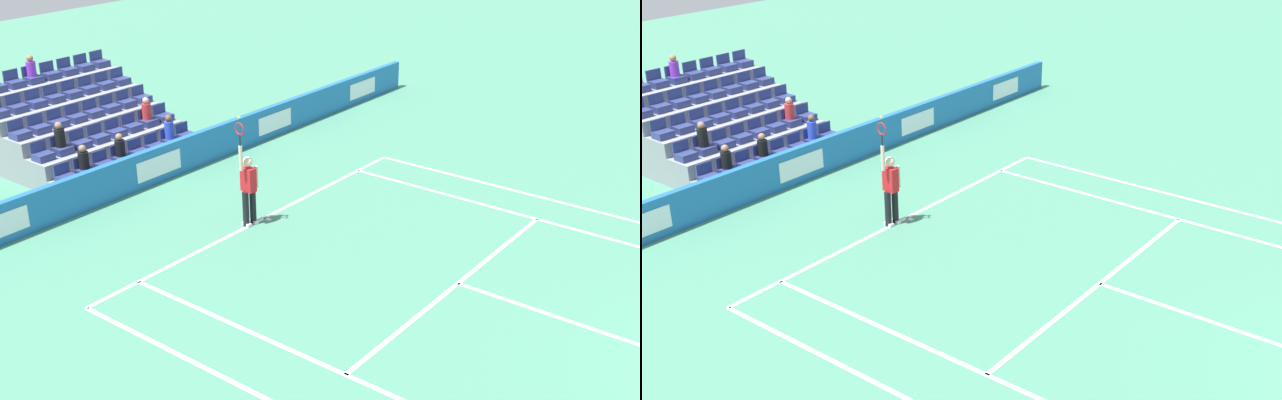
{
  "view_description": "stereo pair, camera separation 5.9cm",
  "coord_description": "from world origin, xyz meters",
  "views": [
    {
      "loc": [
        13.73,
        0.4,
        8.52
      ],
      "look_at": [
        0.25,
        -9.94,
        1.1
      ],
      "focal_mm": 45.08,
      "sensor_mm": 36.0,
      "label": 1
    },
    {
      "loc": [
        13.69,
        0.45,
        8.52
      ],
      "look_at": [
        0.25,
        -9.94,
        1.1
      ],
      "focal_mm": 45.08,
      "sensor_mm": 36.0,
      "label": 2
    }
  ],
  "objects": [
    {
      "name": "line_centre_mark",
      "position": [
        0.0,
        -11.79,
        0.0
      ],
      "size": [
        0.1,
        0.2,
        0.01
      ],
      "primitive_type": "cube",
      "color": "white",
      "rests_on": "ground"
    },
    {
      "name": "stadium_stand",
      "position": [
        0.0,
        -19.4,
        0.81
      ],
      "size": [
        4.96,
        4.75,
        3.0
      ],
      "color": "gray",
      "rests_on": "ground"
    },
    {
      "name": "line_singles_sideline_right",
      "position": [
        -4.12,
        -5.95,
        0.0
      ],
      "size": [
        0.1,
        11.89,
        0.01
      ],
      "primitive_type": "cube",
      "color": "white",
      "rests_on": "ground"
    },
    {
      "name": "line_doubles_sideline_right",
      "position": [
        -5.49,
        -5.95,
        0.0
      ],
      "size": [
        0.1,
        11.89,
        0.01
      ],
      "primitive_type": "cube",
      "color": "white",
      "rests_on": "ground"
    },
    {
      "name": "sponsor_barrier",
      "position": [
        -0.0,
        -15.84,
        0.51
      ],
      "size": [
        24.71,
        0.22,
        1.02
      ],
      "color": "#1E66AD",
      "rests_on": "ground"
    },
    {
      "name": "line_singles_sideline_left",
      "position": [
        4.12,
        -5.95,
        0.0
      ],
      "size": [
        0.1,
        11.89,
        0.01
      ],
      "primitive_type": "cube",
      "color": "white",
      "rests_on": "ground"
    },
    {
      "name": "line_centre_service",
      "position": [
        0.0,
        -3.2,
        0.0
      ],
      "size": [
        0.1,
        6.4,
        0.01
      ],
      "primitive_type": "cube",
      "color": "white",
      "rests_on": "ground"
    },
    {
      "name": "line_baseline",
      "position": [
        0.0,
        -11.89,
        0.0
      ],
      "size": [
        10.97,
        0.1,
        0.01
      ],
      "primitive_type": "cube",
      "color": "white",
      "rests_on": "ground"
    },
    {
      "name": "tennis_player",
      "position": [
        0.5,
        -11.94,
        0.99
      ],
      "size": [
        0.53,
        0.38,
        2.85
      ],
      "color": "black",
      "rests_on": "ground"
    },
    {
      "name": "line_service",
      "position": [
        0.0,
        -6.4,
        0.0
      ],
      "size": [
        8.23,
        0.1,
        0.01
      ],
      "primitive_type": "cube",
      "color": "white",
      "rests_on": "ground"
    }
  ]
}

